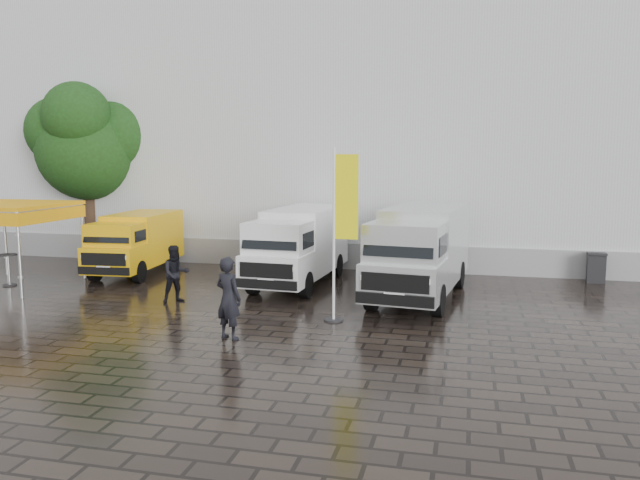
# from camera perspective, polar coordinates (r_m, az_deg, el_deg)

# --- Properties ---
(ground) EXTENTS (120.00, 120.00, 0.00)m
(ground) POSITION_cam_1_polar(r_m,az_deg,el_deg) (16.18, -0.02, -7.66)
(ground) COLOR black
(ground) RESTS_ON ground
(exhibition_hall) EXTENTS (44.00, 16.00, 12.00)m
(exhibition_hall) POSITION_cam_1_polar(r_m,az_deg,el_deg) (31.27, 10.64, 10.66)
(exhibition_hall) COLOR silver
(exhibition_hall) RESTS_ON ground
(hall_plinth) EXTENTS (44.00, 0.15, 1.00)m
(hall_plinth) POSITION_cam_1_polar(r_m,az_deg,el_deg) (23.49, 9.30, -1.71)
(hall_plinth) COLOR gray
(hall_plinth) RESTS_ON ground
(van_yellow) EXTENTS (2.18, 4.87, 2.19)m
(van_yellow) POSITION_cam_1_polar(r_m,az_deg,el_deg) (23.71, -16.49, -0.39)
(van_yellow) COLOR #EAAB0C
(van_yellow) RESTS_ON ground
(van_white) EXTENTS (2.26, 5.91, 2.52)m
(van_white) POSITION_cam_1_polar(r_m,az_deg,el_deg) (20.84, -1.99, -0.68)
(van_white) COLOR white
(van_white) RESTS_ON ground
(van_silver) EXTENTS (2.84, 6.49, 2.72)m
(van_silver) POSITION_cam_1_polar(r_m,az_deg,el_deg) (19.06, 9.11, -1.24)
(van_silver) COLOR silver
(van_silver) RESTS_ON ground
(canopy_tent) EXTENTS (3.39, 3.39, 2.75)m
(canopy_tent) POSITION_cam_1_polar(r_m,az_deg,el_deg) (22.90, -26.63, 2.62)
(canopy_tent) COLOR silver
(canopy_tent) RESTS_ON ground
(flagpole) EXTENTS (0.88, 0.50, 4.51)m
(flagpole) POSITION_cam_1_polar(r_m,az_deg,el_deg) (15.99, 1.91, 1.22)
(flagpole) COLOR black
(flagpole) RESTS_ON ground
(tree) EXTENTS (4.17, 4.22, 7.49)m
(tree) POSITION_cam_1_polar(r_m,az_deg,el_deg) (28.13, -20.51, 8.25)
(tree) COLOR black
(tree) RESTS_ON ground
(cocktail_table) EXTENTS (0.60, 0.60, 1.06)m
(cocktail_table) POSITION_cam_1_polar(r_m,az_deg,el_deg) (23.18, -26.57, -2.46)
(cocktail_table) COLOR black
(cocktail_table) RESTS_ON ground
(wheelie_bin) EXTENTS (0.66, 0.66, 1.02)m
(wheelie_bin) POSITION_cam_1_polar(r_m,az_deg,el_deg) (23.32, 23.92, -2.31)
(wheelie_bin) COLOR black
(wheelie_bin) RESTS_ON ground
(person_front) EXTENTS (0.84, 0.70, 1.96)m
(person_front) POSITION_cam_1_polar(r_m,az_deg,el_deg) (14.80, -8.37, -5.27)
(person_front) COLOR black
(person_front) RESTS_ON ground
(person_tent) EXTENTS (1.04, 1.02, 1.69)m
(person_tent) POSITION_cam_1_polar(r_m,az_deg,el_deg) (18.86, -13.05, -3.03)
(person_tent) COLOR black
(person_tent) RESTS_ON ground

